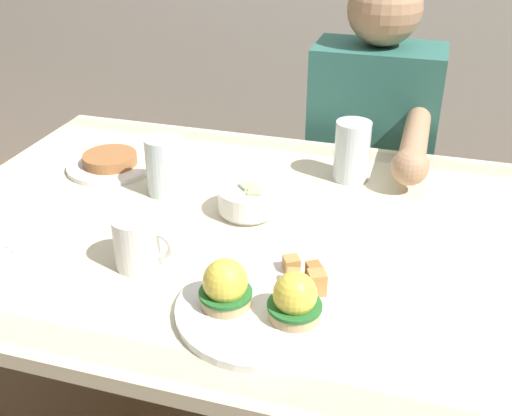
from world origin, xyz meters
TOP-DOWN VIEW (x-y plane):
  - dining_table at (0.00, 0.00)m, footprint 1.20×0.90m
  - eggs_benedict_plate at (0.14, -0.26)m, footprint 0.27×0.27m
  - fruit_bowl at (0.03, 0.04)m, footprint 0.12×0.12m
  - coffee_mug at (-0.10, -0.19)m, footprint 0.11×0.08m
  - water_glass_near at (0.20, 0.26)m, footprint 0.08×0.08m
  - water_glass_far at (-0.17, 0.08)m, footprint 0.08×0.08m
  - side_plate at (-0.34, 0.16)m, footprint 0.20×0.20m
  - diner_person at (0.21, 0.60)m, footprint 0.34×0.54m

SIDE VIEW (x-z plane):
  - dining_table at x=0.00m, z-range 0.26..1.00m
  - diner_person at x=0.21m, z-range 0.08..1.22m
  - side_plate at x=-0.34m, z-range 0.74..0.77m
  - eggs_benedict_plate at x=0.14m, z-range 0.72..0.81m
  - fruit_bowl at x=0.03m, z-range 0.74..0.80m
  - coffee_mug at x=-0.10m, z-range 0.74..0.84m
  - water_glass_far at x=-0.17m, z-range 0.73..0.86m
  - water_glass_near at x=0.20m, z-range 0.73..0.87m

